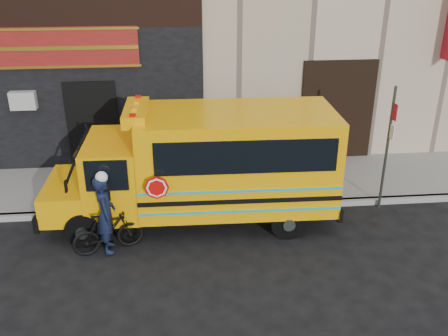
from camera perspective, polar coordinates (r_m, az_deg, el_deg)
name	(u,v)px	position (r m, az deg, el deg)	size (l,w,h in m)	color
ground	(220,272)	(10.54, -0.46, -11.77)	(120.00, 120.00, 0.00)	black
curb	(211,208)	(12.69, -1.47, -4.60)	(40.00, 0.20, 0.15)	gray
sidewalk	(207,182)	(14.02, -1.90, -1.66)	(40.00, 3.00, 0.15)	gray
school_bus	(208,163)	(11.68, -1.86, 0.57)	(6.94, 2.45, 2.92)	black
sign_pole	(388,144)	(12.78, 18.24, 2.65)	(0.07, 0.28, 3.19)	#3F4743
bicycle	(108,232)	(11.21, -13.09, -7.19)	(0.44, 1.56, 0.94)	black
cyclist	(106,216)	(10.99, -13.36, -5.37)	(0.65, 0.42, 1.77)	black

